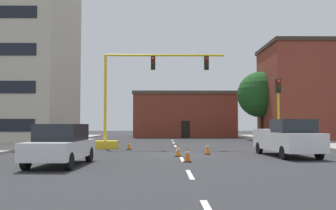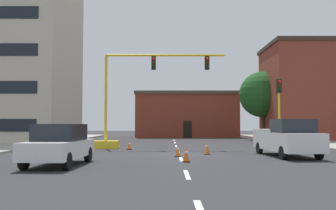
% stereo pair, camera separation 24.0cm
% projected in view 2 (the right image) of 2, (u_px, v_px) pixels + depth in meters
% --- Properties ---
extents(ground_plane, '(160.00, 160.00, 0.00)m').
position_uv_depth(ground_plane, '(179.00, 154.00, 21.07)').
color(ground_plane, '#2D2D30').
extents(sidewalk_left, '(6.00, 56.00, 0.14)m').
position_uv_depth(sidewalk_left, '(8.00, 145.00, 29.05)').
color(sidewalk_left, '#9E998E').
rests_on(sidewalk_left, ground_plane).
extents(lane_stripe_seg_1, '(0.16, 2.40, 0.01)m').
position_uv_depth(lane_stripe_seg_1, '(186.00, 174.00, 12.59)').
color(lane_stripe_seg_1, silver).
rests_on(lane_stripe_seg_1, ground_plane).
extents(lane_stripe_seg_2, '(0.16, 2.40, 0.01)m').
position_uv_depth(lane_stripe_seg_2, '(181.00, 159.00, 18.08)').
color(lane_stripe_seg_2, silver).
rests_on(lane_stripe_seg_2, ground_plane).
extents(lane_stripe_seg_3, '(0.16, 2.40, 0.01)m').
position_uv_depth(lane_stripe_seg_3, '(178.00, 151.00, 23.57)').
color(lane_stripe_seg_3, silver).
rests_on(lane_stripe_seg_3, ground_plane).
extents(lane_stripe_seg_4, '(0.16, 2.40, 0.01)m').
position_uv_depth(lane_stripe_seg_4, '(176.00, 146.00, 29.06)').
color(lane_stripe_seg_4, silver).
rests_on(lane_stripe_seg_4, ground_plane).
extents(lane_stripe_seg_5, '(0.16, 2.40, 0.01)m').
position_uv_depth(lane_stripe_seg_5, '(174.00, 143.00, 34.55)').
color(lane_stripe_seg_5, silver).
rests_on(lane_stripe_seg_5, ground_plane).
extents(lane_stripe_seg_6, '(0.16, 2.40, 0.01)m').
position_uv_depth(lane_stripe_seg_6, '(173.00, 140.00, 40.05)').
color(lane_stripe_seg_6, silver).
rests_on(lane_stripe_seg_6, ground_plane).
extents(building_tall_left, '(14.23, 11.89, 20.13)m').
position_uv_depth(building_tall_left, '(3.00, 44.00, 37.81)').
color(building_tall_left, beige).
rests_on(building_tall_left, ground_plane).
extents(building_brick_center, '(13.80, 9.74, 6.09)m').
position_uv_depth(building_brick_center, '(185.00, 115.00, 51.68)').
color(building_brick_center, brown).
rests_on(building_brick_center, ground_plane).
extents(building_row_right, '(13.59, 8.38, 10.44)m').
position_uv_depth(building_row_right, '(328.00, 92.00, 39.92)').
color(building_row_right, brown).
rests_on(building_row_right, ground_plane).
extents(traffic_signal_gantry, '(9.52, 1.20, 6.83)m').
position_uv_depth(traffic_signal_gantry, '(122.00, 117.00, 26.36)').
color(traffic_signal_gantry, yellow).
rests_on(traffic_signal_gantry, ground_plane).
extents(traffic_light_pole_right, '(0.32, 0.47, 4.80)m').
position_uv_depth(traffic_light_pole_right, '(278.00, 98.00, 24.71)').
color(traffic_light_pole_right, yellow).
rests_on(traffic_light_pole_right, ground_plane).
extents(tree_right_far, '(5.20, 5.20, 7.73)m').
position_uv_depth(tree_right_far, '(262.00, 95.00, 41.52)').
color(tree_right_far, brown).
rests_on(tree_right_far, ground_plane).
extents(pickup_truck_white, '(2.36, 5.52, 1.99)m').
position_uv_depth(pickup_truck_white, '(286.00, 138.00, 19.69)').
color(pickup_truck_white, white).
rests_on(pickup_truck_white, ground_plane).
extents(sedan_white_near_left, '(2.05, 4.58, 1.74)m').
position_uv_depth(sedan_white_near_left, '(59.00, 144.00, 15.39)').
color(sedan_white_near_left, white).
rests_on(sedan_white_near_left, ground_plane).
extents(traffic_cone_roadside_a, '(0.36, 0.36, 0.64)m').
position_uv_depth(traffic_cone_roadside_a, '(177.00, 151.00, 19.65)').
color(traffic_cone_roadside_a, black).
rests_on(traffic_cone_roadside_a, ground_plane).
extents(traffic_cone_roadside_b, '(0.36, 0.36, 0.74)m').
position_uv_depth(traffic_cone_roadside_b, '(206.00, 148.00, 21.04)').
color(traffic_cone_roadside_b, black).
rests_on(traffic_cone_roadside_b, ground_plane).
extents(traffic_cone_roadside_c, '(0.36, 0.36, 0.63)m').
position_uv_depth(traffic_cone_roadside_c, '(129.00, 145.00, 25.01)').
color(traffic_cone_roadside_c, black).
rests_on(traffic_cone_roadside_c, ground_plane).
extents(traffic_cone_roadside_d, '(0.36, 0.36, 0.68)m').
position_uv_depth(traffic_cone_roadside_d, '(186.00, 155.00, 16.78)').
color(traffic_cone_roadside_d, black).
rests_on(traffic_cone_roadside_d, ground_plane).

